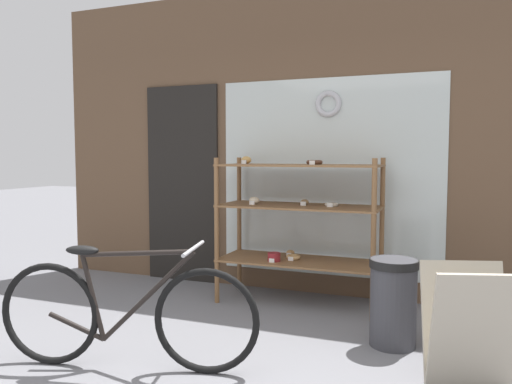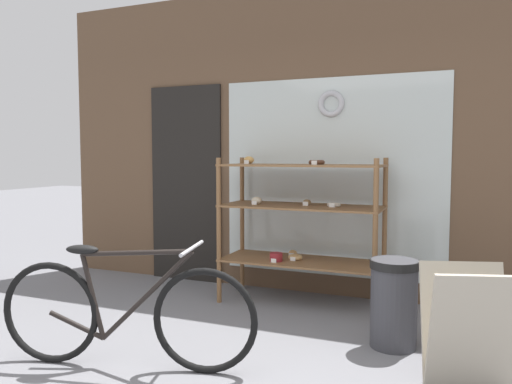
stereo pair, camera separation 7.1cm
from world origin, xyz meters
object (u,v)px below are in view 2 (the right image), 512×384
object	(u,v)px
sandwich_board	(468,328)
trash_bin	(394,300)
display_case	(300,215)
bicycle	(125,313)

from	to	relation	value
sandwich_board	trash_bin	bearing A→B (deg)	115.95
sandwich_board	trash_bin	size ratio (longest dim) A/B	1.14
display_case	sandwich_board	bearing A→B (deg)	-41.56
display_case	sandwich_board	world-z (taller)	display_case
bicycle	trash_bin	size ratio (longest dim) A/B	2.67
display_case	sandwich_board	size ratio (longest dim) A/B	2.04
sandwich_board	trash_bin	xyz separation A→B (m)	(-0.48, 0.51, -0.02)
display_case	sandwich_board	distance (m)	1.95
bicycle	sandwich_board	bearing A→B (deg)	0.57
bicycle	trash_bin	bearing A→B (deg)	19.87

